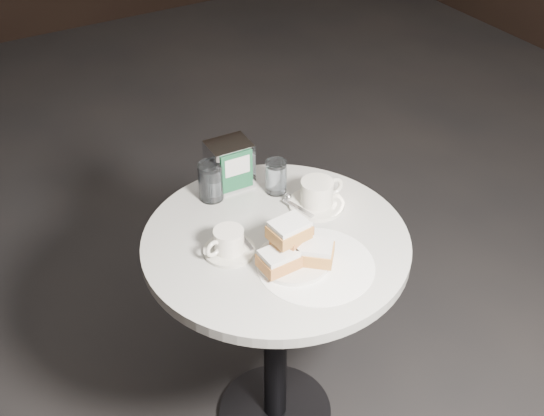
{
  "coord_description": "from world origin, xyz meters",
  "views": [
    {
      "loc": [
        -0.7,
        -1.17,
        1.87
      ],
      "look_at": [
        0.0,
        0.02,
        0.83
      ],
      "focal_mm": 45.0,
      "sensor_mm": 36.0,
      "label": 1
    }
  ],
  "objects_px": {
    "water_glass_left": "(211,182)",
    "water_glass_right": "(276,177)",
    "coffee_cup_right": "(317,195)",
    "napkin_dispenser": "(230,165)",
    "cafe_table": "(276,293)",
    "coffee_cup_left": "(228,243)",
    "beignet_plate": "(294,248)"
  },
  "relations": [
    {
      "from": "cafe_table",
      "to": "water_glass_left",
      "type": "xyz_separation_m",
      "value": [
        -0.06,
        0.24,
        0.25
      ]
    },
    {
      "from": "coffee_cup_left",
      "to": "napkin_dispenser",
      "type": "height_order",
      "value": "napkin_dispenser"
    },
    {
      "from": "coffee_cup_right",
      "to": "napkin_dispenser",
      "type": "height_order",
      "value": "napkin_dispenser"
    },
    {
      "from": "water_glass_right",
      "to": "coffee_cup_left",
      "type": "bearing_deg",
      "value": -144.87
    },
    {
      "from": "water_glass_right",
      "to": "coffee_cup_right",
      "type": "bearing_deg",
      "value": -61.93
    },
    {
      "from": "cafe_table",
      "to": "coffee_cup_left",
      "type": "bearing_deg",
      "value": 174.31
    },
    {
      "from": "water_glass_left",
      "to": "beignet_plate",
      "type": "bearing_deg",
      "value": -81.25
    },
    {
      "from": "cafe_table",
      "to": "water_glass_left",
      "type": "height_order",
      "value": "water_glass_left"
    },
    {
      "from": "beignet_plate",
      "to": "coffee_cup_left",
      "type": "bearing_deg",
      "value": 136.36
    },
    {
      "from": "coffee_cup_right",
      "to": "cafe_table",
      "type": "bearing_deg",
      "value": -157.99
    },
    {
      "from": "coffee_cup_left",
      "to": "water_glass_left",
      "type": "xyz_separation_m",
      "value": [
        0.07,
        0.23,
        0.02
      ]
    },
    {
      "from": "cafe_table",
      "to": "napkin_dispenser",
      "type": "distance_m",
      "value": 0.38
    },
    {
      "from": "cafe_table",
      "to": "napkin_dispenser",
      "type": "height_order",
      "value": "napkin_dispenser"
    },
    {
      "from": "napkin_dispenser",
      "to": "water_glass_right",
      "type": "bearing_deg",
      "value": -41.15
    },
    {
      "from": "coffee_cup_right",
      "to": "water_glass_left",
      "type": "height_order",
      "value": "water_glass_left"
    },
    {
      "from": "coffee_cup_left",
      "to": "water_glass_right",
      "type": "relative_size",
      "value": 1.6
    },
    {
      "from": "beignet_plate",
      "to": "water_glass_left",
      "type": "height_order",
      "value": "beignet_plate"
    },
    {
      "from": "coffee_cup_left",
      "to": "water_glass_left",
      "type": "distance_m",
      "value": 0.24
    },
    {
      "from": "napkin_dispenser",
      "to": "coffee_cup_right",
      "type": "bearing_deg",
      "value": -50.26
    },
    {
      "from": "water_glass_left",
      "to": "coffee_cup_left",
      "type": "bearing_deg",
      "value": -106.17
    },
    {
      "from": "cafe_table",
      "to": "water_glass_right",
      "type": "height_order",
      "value": "water_glass_right"
    },
    {
      "from": "beignet_plate",
      "to": "coffee_cup_right",
      "type": "height_order",
      "value": "beignet_plate"
    },
    {
      "from": "cafe_table",
      "to": "coffee_cup_right",
      "type": "distance_m",
      "value": 0.3
    },
    {
      "from": "water_glass_left",
      "to": "water_glass_right",
      "type": "distance_m",
      "value": 0.18
    },
    {
      "from": "cafe_table",
      "to": "coffee_cup_right",
      "type": "relative_size",
      "value": 4.54
    },
    {
      "from": "beignet_plate",
      "to": "coffee_cup_left",
      "type": "distance_m",
      "value": 0.17
    },
    {
      "from": "beignet_plate",
      "to": "coffee_cup_right",
      "type": "xyz_separation_m",
      "value": [
        0.18,
        0.17,
        -0.01
      ]
    },
    {
      "from": "coffee_cup_right",
      "to": "napkin_dispenser",
      "type": "bearing_deg",
      "value": 128.45
    },
    {
      "from": "beignet_plate",
      "to": "coffee_cup_left",
      "type": "xyz_separation_m",
      "value": [
        -0.12,
        0.12,
        -0.01
      ]
    },
    {
      "from": "cafe_table",
      "to": "beignet_plate",
      "type": "bearing_deg",
      "value": -95.84
    },
    {
      "from": "water_glass_right",
      "to": "napkin_dispenser",
      "type": "bearing_deg",
      "value": 136.46
    },
    {
      "from": "cafe_table",
      "to": "water_glass_left",
      "type": "relative_size",
      "value": 6.72
    }
  ]
}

